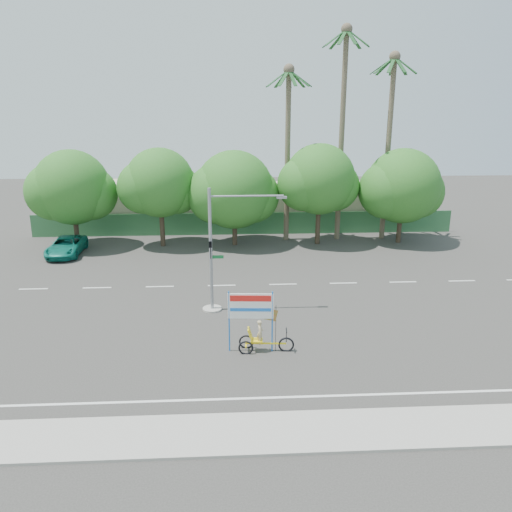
{
  "coord_description": "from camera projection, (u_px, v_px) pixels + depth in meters",
  "views": [
    {
      "loc": [
        -1.46,
        -22.57,
        11.14
      ],
      "look_at": [
        -0.05,
        2.89,
        3.5
      ],
      "focal_mm": 35.0,
      "sensor_mm": 36.0,
      "label": 1
    }
  ],
  "objects": [
    {
      "name": "palm_short",
      "position": [
        288.0,
        136.0,
        41.16
      ],
      "size": [
        3.73,
        3.79,
        14.45
      ],
      "color": "#70604C",
      "rests_on": "ground"
    },
    {
      "name": "tree_left",
      "position": [
        159.0,
        185.0,
        40.26
      ],
      "size": [
        6.66,
        5.6,
        8.07
      ],
      "color": "#473828",
      "rests_on": "ground"
    },
    {
      "name": "tree_center",
      "position": [
        234.0,
        192.0,
        40.74
      ],
      "size": [
        7.62,
        6.4,
        7.85
      ],
      "color": "#473828",
      "rests_on": "ground"
    },
    {
      "name": "fence",
      "position": [
        245.0,
        224.0,
        45.14
      ],
      "size": [
        38.0,
        0.08,
        2.0
      ],
      "primitive_type": "cube",
      "color": "#336B3D",
      "rests_on": "ground"
    },
    {
      "name": "ground",
      "position": [
        260.0,
        340.0,
        24.86
      ],
      "size": [
        120.0,
        120.0,
        0.0
      ],
      "primitive_type": "plane",
      "color": "#33302D",
      "rests_on": "ground"
    },
    {
      "name": "sidewalk_near",
      "position": [
        274.0,
        433.0,
        17.67
      ],
      "size": [
        50.0,
        2.4,
        0.12
      ],
      "primitive_type": "cube",
      "color": "gray",
      "rests_on": "ground"
    },
    {
      "name": "tree_far_left",
      "position": [
        72.0,
        190.0,
        39.97
      ],
      "size": [
        7.14,
        6.0,
        7.96
      ],
      "color": "#473828",
      "rests_on": "ground"
    },
    {
      "name": "building_left",
      "position": [
        141.0,
        205.0,
        48.63
      ],
      "size": [
        12.0,
        8.0,
        4.0
      ],
      "primitive_type": "cube",
      "color": "beige",
      "rests_on": "ground"
    },
    {
      "name": "building_right",
      "position": [
        324.0,
        205.0,
        49.64
      ],
      "size": [
        14.0,
        8.0,
        3.6
      ],
      "primitive_type": "cube",
      "color": "beige",
      "rests_on": "ground"
    },
    {
      "name": "traffic_signal",
      "position": [
        216.0,
        261.0,
        27.72
      ],
      "size": [
        4.72,
        1.1,
        7.0
      ],
      "color": "gray",
      "rests_on": "ground"
    },
    {
      "name": "trike_billboard",
      "position": [
        257.0,
        327.0,
        23.36
      ],
      "size": [
        3.12,
        0.77,
        3.07
      ],
      "rotation": [
        0.0,
        0.0,
        -0.07
      ],
      "color": "black",
      "rests_on": "ground"
    },
    {
      "name": "tree_far_right",
      "position": [
        402.0,
        188.0,
        41.43
      ],
      "size": [
        7.38,
        6.2,
        7.94
      ],
      "color": "#473828",
      "rests_on": "ground"
    },
    {
      "name": "tree_right",
      "position": [
        319.0,
        182.0,
        40.89
      ],
      "size": [
        6.9,
        5.8,
        8.36
      ],
      "color": "#473828",
      "rests_on": "ground"
    },
    {
      "name": "pickup_truck",
      "position": [
        66.0,
        246.0,
        38.96
      ],
      "size": [
        2.43,
        5.09,
        1.4
      ],
      "primitive_type": "imported",
      "rotation": [
        0.0,
        0.0,
        0.02
      ],
      "color": "#117766",
      "rests_on": "ground"
    },
    {
      "name": "palm_tall",
      "position": [
        343.0,
        115.0,
        40.93
      ],
      "size": [
        3.73,
        3.79,
        17.45
      ],
      "color": "#70604C",
      "rests_on": "ground"
    },
    {
      "name": "palm_mid",
      "position": [
        389.0,
        129.0,
        41.45
      ],
      "size": [
        3.73,
        3.79,
        15.45
      ],
      "color": "#70604C",
      "rests_on": "ground"
    }
  ]
}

